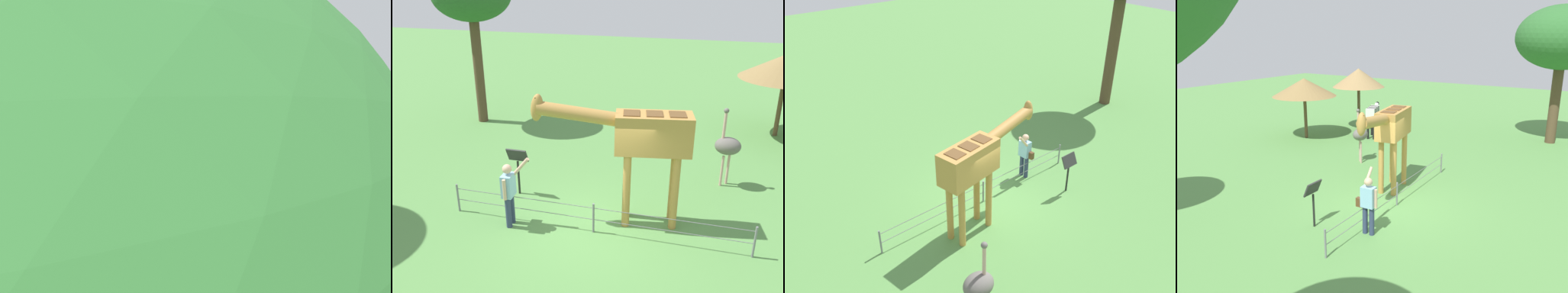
% 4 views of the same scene
% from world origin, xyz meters
% --- Properties ---
extents(ground_plane, '(60.00, 60.00, 0.00)m').
position_xyz_m(ground_plane, '(0.00, 0.00, 0.00)').
color(ground_plane, '#568E47').
extents(giraffe, '(3.67, 1.11, 3.14)m').
position_xyz_m(giraffe, '(-0.87, -0.56, 2.15)').
color(giraffe, '#BC8942').
rests_on(giraffe, ground_plane).
extents(visitor, '(0.61, 0.58, 1.73)m').
position_xyz_m(visitor, '(1.97, 0.40, 0.90)').
color(visitor, navy).
rests_on(visitor, ground_plane).
extents(ostrich, '(0.70, 0.56, 2.25)m').
position_xyz_m(ostrich, '(-2.92, -3.11, 1.18)').
color(ostrich, '#CC9E93').
rests_on(ostrich, ground_plane).
extents(info_sign, '(0.56, 0.21, 1.32)m').
position_xyz_m(info_sign, '(2.42, -1.08, 0.95)').
color(info_sign, black).
rests_on(info_sign, ground_plane).
extents(wire_fence, '(7.05, 0.05, 0.75)m').
position_xyz_m(wire_fence, '(0.00, 0.19, 0.40)').
color(wire_fence, slate).
rests_on(wire_fence, ground_plane).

